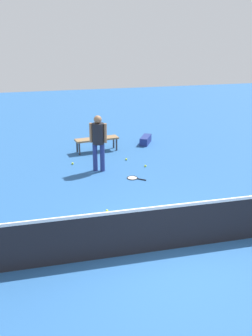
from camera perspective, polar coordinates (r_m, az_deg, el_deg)
name	(u,v)px	position (r m, az deg, el deg)	size (l,w,h in m)	color
ground_plane	(167,249)	(7.70, 6.23, -12.03)	(40.00, 40.00, 0.00)	#265693
court_net	(168,227)	(7.44, 6.38, -8.78)	(10.09, 0.09, 1.07)	#4C4C51
player_near_side	(98,139)	(11.23, -4.18, 4.42)	(0.52, 0.44, 1.70)	navy
tennis_racket_near_player	(133,178)	(10.94, 1.09, -1.51)	(0.56, 0.50, 0.03)	black
tennis_ball_near_player	(107,211)	(9.03, -2.87, -6.44)	(0.07, 0.07, 0.07)	#C6E033
tennis_ball_by_net	(126,159)	(12.40, 0.03, 1.32)	(0.07, 0.07, 0.07)	#C6E033
tennis_ball_midcourt	(73,163)	(12.14, -8.01, 0.68)	(0.07, 0.07, 0.07)	#C6E033
tennis_ball_baseline	(145,166)	(11.83, 2.93, 0.32)	(0.07, 0.07, 0.07)	#C6E033
courtside_bench	(97,140)	(13.20, -4.40, 4.22)	(1.54, 0.60, 0.48)	olive
equipment_bag	(146,140)	(14.19, 2.99, 4.27)	(0.63, 0.84, 0.28)	navy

